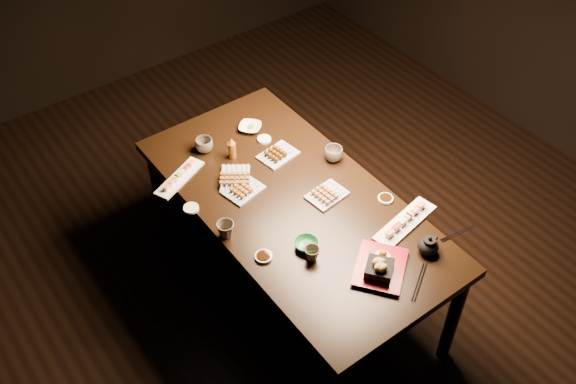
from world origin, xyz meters
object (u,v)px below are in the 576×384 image
Objects in this scene: sushi_platter_far at (179,176)px; tempura_tray at (381,262)px; sushi_platter_near at (405,220)px; teacup_mid_right at (334,154)px; teacup_far_left at (226,230)px; condiment_bottle at (232,148)px; teacup_near_left at (312,254)px; dining_table at (293,247)px; teapot at (428,244)px; yakitori_plate_center at (244,188)px; yakitori_plate_right at (327,193)px; edamame_bowl_green at (306,245)px; yakitori_plate_left at (235,176)px; edamame_bowl_cream at (250,127)px; teacup_far_right at (204,145)px.

tempura_tray is (0.44, -1.09, 0.03)m from sushi_platter_far.
teacup_mid_right is at bearing 78.35° from sushi_platter_near.
condiment_bottle is (0.34, 0.47, 0.03)m from teacup_far_left.
tempura_tray is 3.80× the size of teacup_near_left.
dining_table is 0.84m from teapot.
yakitori_plate_center is (0.22, -0.28, 0.00)m from sushi_platter_far.
dining_table is 0.74m from sushi_platter_far.
yakitori_plate_right is at bearing 110.14° from sushi_platter_far.
edamame_bowl_green is (0.03, -0.50, -0.01)m from yakitori_plate_center.
yakitori_plate_left is at bearing 50.34° from teacup_far_left.
sushi_platter_far is at bearing 117.99° from sushi_platter_near.
sushi_platter_near is 1.09m from edamame_bowl_cream.
yakitori_plate_right reaches higher than sushi_platter_near.
teacup_far_right reaches higher than edamame_bowl_green.
yakitori_plate_center reaches higher than dining_table.
yakitori_plate_left is at bearing 109.39° from teapot.
condiment_bottle reaches higher than edamame_bowl_green.
edamame_bowl_cream is at bearing 47.62° from teacup_far_left.
yakitori_plate_left is at bearing 100.51° from dining_table.
yakitori_plate_right is at bearing -67.57° from condiment_bottle.
teacup_far_left is (-0.46, 0.60, -0.01)m from tempura_tray.
yakitori_plate_left is 0.39m from teacup_far_left.
dining_table is at bearing -161.35° from teacup_mid_right.
dining_table is at bearing -74.81° from teacup_far_right.
teacup_far_right is (-0.00, 0.97, 0.00)m from teacup_near_left.
sushi_platter_far reaches higher than edamame_bowl_green.
teacup_far_left is 0.88× the size of teacup_far_right.
teacup_far_right reaches higher than yakitori_plate_right.
teacup_far_left reaches higher than yakitori_plate_right.
tempura_tray reaches higher than edamame_bowl_cream.
teacup_near_left is (-0.31, -0.97, 0.02)m from edamame_bowl_cream.
teacup_mid_right is at bearing -38.58° from condiment_bottle.
tempura_tray is 2.82× the size of teacup_far_right.
teacup_far_left is 0.58m from condiment_bottle.
sushi_platter_near is 1.87× the size of yakitori_plate_left.
edamame_bowl_green is 0.97× the size of teapot.
yakitori_plate_right is 2.70× the size of teacup_near_left.
yakitori_plate_left is 2.11× the size of teacup_far_right.
sushi_platter_near is 0.58m from teacup_mid_right.
tempura_tray is at bearing -107.66° from yakitori_plate_right.
condiment_bottle is (-0.12, 1.07, 0.02)m from tempura_tray.
yakitori_plate_center is 1.95× the size of teacup_far_right.
edamame_bowl_green is at bearing -140.85° from teacup_mid_right.
teacup_mid_right is at bearing 1.71° from dining_table.
edamame_bowl_green is at bearing 134.34° from teapot.
sushi_platter_near reaches higher than sushi_platter_far.
condiment_bottle reaches higher than teapot.
sushi_platter_near is 3.39× the size of edamame_bowl_green.
yakitori_plate_center is 1.63× the size of teapot.
condiment_bottle reaches higher than sushi_platter_near.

